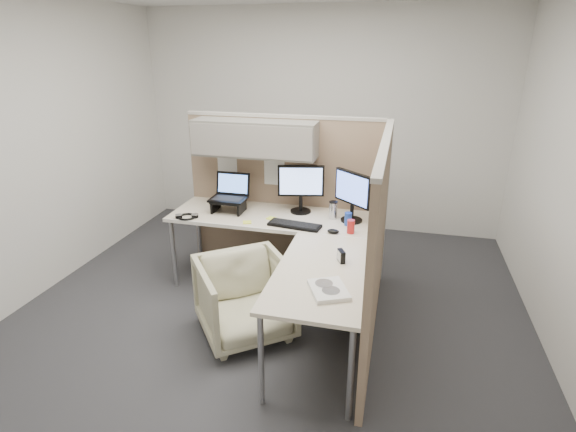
% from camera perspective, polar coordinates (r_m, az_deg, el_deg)
% --- Properties ---
extents(ground, '(4.50, 4.50, 0.00)m').
position_cam_1_polar(ground, '(4.14, -2.25, -12.17)').
color(ground, '#2F2F33').
rests_on(ground, ground).
extents(partition_back, '(2.00, 0.36, 1.63)m').
position_cam_1_polar(partition_back, '(4.47, -2.12, 5.91)').
color(partition_back, '#937860').
rests_on(partition_back, ground).
extents(partition_right, '(0.07, 2.03, 1.63)m').
position_cam_1_polar(partition_right, '(3.55, 11.34, -3.40)').
color(partition_right, '#937860').
rests_on(partition_right, ground).
extents(desk, '(2.00, 1.98, 0.73)m').
position_cam_1_polar(desk, '(3.88, -0.10, -2.91)').
color(desk, beige).
rests_on(desk, ground).
extents(office_chair, '(0.95, 0.95, 0.72)m').
position_cam_1_polar(office_chair, '(3.71, -5.49, -9.93)').
color(office_chair, beige).
rests_on(office_chair, ground).
extents(monitor_left, '(0.44, 0.20, 0.47)m').
position_cam_1_polar(monitor_left, '(4.29, 1.65, 3.96)').
color(monitor_left, black).
rests_on(monitor_left, desk).
extents(monitor_right, '(0.36, 0.31, 0.47)m').
position_cam_1_polar(monitor_right, '(4.10, 8.23, 2.95)').
color(monitor_right, black).
rests_on(monitor_right, desk).
extents(laptop_station, '(0.34, 0.29, 0.36)m').
position_cam_1_polar(laptop_station, '(4.40, -7.45, 2.37)').
color(laptop_station, black).
rests_on(laptop_station, desk).
extents(keyboard, '(0.49, 0.22, 0.02)m').
position_cam_1_polar(keyboard, '(4.03, 0.84, -1.16)').
color(keyboard, black).
rests_on(keyboard, desk).
extents(mouse, '(0.11, 0.07, 0.04)m').
position_cam_1_polar(mouse, '(3.90, 5.75, -1.94)').
color(mouse, black).
rests_on(mouse, desk).
extents(travel_mug, '(0.08, 0.08, 0.17)m').
position_cam_1_polar(travel_mug, '(4.20, 5.75, 0.75)').
color(travel_mug, silver).
rests_on(travel_mug, desk).
extents(soda_can_green, '(0.07, 0.07, 0.12)m').
position_cam_1_polar(soda_can_green, '(3.91, 7.98, -1.34)').
color(soda_can_green, '#B21E1E').
rests_on(soda_can_green, desk).
extents(soda_can_silver, '(0.07, 0.07, 0.12)m').
position_cam_1_polar(soda_can_silver, '(4.07, 7.64, -0.38)').
color(soda_can_silver, '#1E3FA5').
rests_on(soda_can_silver, desk).
extents(sticky_note_a, '(0.10, 0.10, 0.01)m').
position_cam_1_polar(sticky_note_a, '(4.13, -5.21, -0.80)').
color(sticky_note_a, '#EBF941').
rests_on(sticky_note_a, desk).
extents(sticky_note_d, '(0.09, 0.09, 0.01)m').
position_cam_1_polar(sticky_note_d, '(4.21, -2.13, -0.29)').
color(sticky_note_d, '#EBF941').
rests_on(sticky_note_d, desk).
extents(headphones, '(0.22, 0.22, 0.03)m').
position_cam_1_polar(headphones, '(4.33, -12.72, -0.06)').
color(headphones, black).
rests_on(headphones, desk).
extents(paper_stack, '(0.33, 0.36, 0.03)m').
position_cam_1_polar(paper_stack, '(3.01, 5.16, -9.31)').
color(paper_stack, white).
rests_on(paper_stack, desk).
extents(desk_clock, '(0.07, 0.10, 0.09)m').
position_cam_1_polar(desk_clock, '(3.40, 6.76, -5.08)').
color(desk_clock, black).
rests_on(desk_clock, desk).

